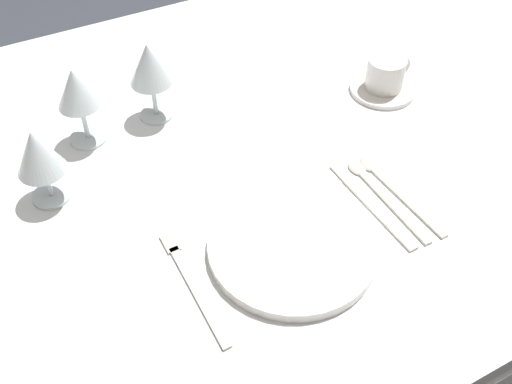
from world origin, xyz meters
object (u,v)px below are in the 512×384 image
dinner_knife (373,207)px  wine_glass_right (77,92)px  spoon_dessert (391,185)px  dinner_plate (293,246)px  fork_outer (191,281)px  wine_glass_left (149,67)px  coffee_cup_right (386,73)px  wine_glass_centre (37,154)px  spoon_soup (378,190)px

dinner_knife → wine_glass_right: bearing=133.0°
spoon_dessert → dinner_plate: bearing=-169.4°
fork_outer → spoon_dessert: spoon_dessert is taller
wine_glass_left → wine_glass_right: wine_glass_left is taller
dinner_knife → wine_glass_left: size_ratio=1.39×
wine_glass_left → fork_outer: bearing=-104.1°
spoon_dessert → wine_glass_left: wine_glass_left is taller
coffee_cup_right → dinner_plate: bearing=-143.9°
coffee_cup_right → wine_glass_left: (-0.44, 0.14, 0.07)m
fork_outer → dinner_knife: size_ratio=1.04×
dinner_plate → spoon_dessert: 0.22m
coffee_cup_right → wine_glass_centre: bearing=178.6°
dinner_knife → coffee_cup_right: (0.21, 0.26, 0.04)m
dinner_knife → spoon_dessert: (0.06, 0.03, -0.00)m
fork_outer → wine_glass_right: 0.40m
dinner_plate → wine_glass_left: (-0.06, 0.41, 0.10)m
spoon_soup → wine_glass_left: bearing=124.9°
dinner_knife → wine_glass_right: (-0.36, 0.39, 0.11)m
coffee_cup_right → wine_glass_centre: size_ratio=0.70×
fork_outer → wine_glass_centre: size_ratio=1.62×
dinner_plate → wine_glass_right: bearing=116.4°
coffee_cup_right → wine_glass_centre: wine_glass_centre is taller
dinner_plate → wine_glass_right: size_ratio=1.72×
wine_glass_centre → fork_outer: bearing=-63.3°
spoon_soup → wine_glass_left: size_ratio=1.36×
wine_glass_left → wine_glass_centre: bearing=-152.6°
spoon_dessert → wine_glass_left: bearing=127.5°
wine_glass_left → dinner_plate: bearing=-81.2°
dinner_knife → wine_glass_right: 0.54m
fork_outer → coffee_cup_right: bearing=25.5°
dinner_knife → wine_glass_centre: 0.55m
fork_outer → spoon_soup: 0.36m
fork_outer → spoon_dessert: bearing=3.6°
dinner_knife → wine_glass_centre: wine_glass_centre is taller
spoon_dessert → wine_glass_left: size_ratio=1.35×
wine_glass_left → wine_glass_right: bearing=-177.4°
wine_glass_right → wine_glass_left: bearing=2.6°
spoon_dessert → wine_glass_centre: wine_glass_centre is taller
dinner_knife → wine_glass_right: wine_glass_right is taller
spoon_dessert → spoon_soup: bearing=176.2°
dinner_knife → wine_glass_left: (-0.23, 0.40, 0.11)m
wine_glass_centre → coffee_cup_right: bearing=-1.4°
wine_glass_right → spoon_soup: bearing=-42.5°
spoon_soup → coffee_cup_right: coffee_cup_right is taller
dinner_knife → coffee_cup_right: coffee_cup_right is taller
coffee_cup_right → wine_glass_right: wine_glass_right is taller
dinner_plate → dinner_knife: dinner_plate is taller
dinner_plate → spoon_dessert: bearing=10.6°
spoon_soup → wine_glass_centre: size_ratio=1.53×
coffee_cup_right → wine_glass_left: wine_glass_left is taller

